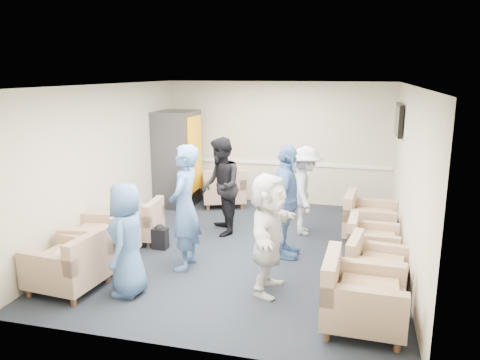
% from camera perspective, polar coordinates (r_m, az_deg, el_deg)
% --- Properties ---
extents(floor, '(6.00, 6.00, 0.00)m').
position_cam_1_polar(floor, '(7.96, 0.69, -8.33)').
color(floor, black).
rests_on(floor, ground).
extents(ceiling, '(6.00, 6.00, 0.00)m').
position_cam_1_polar(ceiling, '(7.41, 0.74, 11.49)').
color(ceiling, silver).
rests_on(ceiling, back_wall).
extents(back_wall, '(5.00, 0.02, 2.70)m').
position_cam_1_polar(back_wall, '(10.47, 4.59, 4.50)').
color(back_wall, beige).
rests_on(back_wall, floor).
extents(front_wall, '(5.00, 0.02, 2.70)m').
position_cam_1_polar(front_wall, '(4.81, -7.76, -5.94)').
color(front_wall, beige).
rests_on(front_wall, floor).
extents(left_wall, '(0.02, 6.00, 2.70)m').
position_cam_1_polar(left_wall, '(8.50, -15.91, 2.03)').
color(left_wall, beige).
rests_on(left_wall, floor).
extents(right_wall, '(0.02, 6.00, 2.70)m').
position_cam_1_polar(right_wall, '(7.41, 19.86, 0.17)').
color(right_wall, beige).
rests_on(right_wall, floor).
extents(chair_rail, '(4.98, 0.04, 0.06)m').
position_cam_1_polar(chair_rail, '(10.52, 4.52, 2.06)').
color(chair_rail, white).
rests_on(chair_rail, back_wall).
extents(tv, '(0.10, 1.00, 0.58)m').
position_cam_1_polar(tv, '(9.07, 18.79, 6.96)').
color(tv, black).
rests_on(tv, right_wall).
extents(armchair_left_near, '(0.96, 0.96, 0.70)m').
position_cam_1_polar(armchair_left_near, '(6.80, -19.86, -9.83)').
color(armchair_left_near, '#9D7F65').
rests_on(armchair_left_near, floor).
extents(armchair_left_mid, '(1.08, 1.08, 0.76)m').
position_cam_1_polar(armchair_left_mid, '(7.51, -16.01, -7.13)').
color(armchair_left_mid, '#9D7F65').
rests_on(armchair_left_mid, floor).
extents(armchair_left_far, '(0.85, 0.85, 0.62)m').
position_cam_1_polar(armchair_left_far, '(8.40, -12.15, -5.21)').
color(armchair_left_far, '#9D7F65').
rests_on(armchair_left_far, floor).
extents(armchair_right_near, '(0.95, 0.95, 0.73)m').
position_cam_1_polar(armchair_right_near, '(5.70, 14.22, -13.83)').
color(armchair_right_near, '#9D7F65').
rests_on(armchair_right_near, floor).
extents(armchair_right_midnear, '(0.88, 0.88, 0.62)m').
position_cam_1_polar(armchair_right_midnear, '(6.69, 15.99, -10.32)').
color(armchair_right_midnear, '#9D7F65').
rests_on(armchair_right_midnear, floor).
extents(armchair_right_midfar, '(0.80, 0.80, 0.61)m').
position_cam_1_polar(armchair_right_midfar, '(7.59, 15.54, -7.47)').
color(armchair_right_midfar, '#9D7F65').
rests_on(armchair_right_midfar, floor).
extents(armchair_right_far, '(0.95, 0.95, 0.70)m').
position_cam_1_polar(armchair_right_far, '(8.55, 15.21, -4.78)').
color(armchair_right_far, '#9D7F65').
rests_on(armchair_right_far, floor).
extents(armchair_corner, '(1.17, 1.17, 0.73)m').
position_cam_1_polar(armchair_corner, '(10.32, -1.95, -1.17)').
color(armchair_corner, '#9D7F65').
rests_on(armchair_corner, floor).
extents(vending_machine, '(0.84, 0.99, 2.08)m').
position_cam_1_polar(vending_machine, '(10.37, -7.64, 2.62)').
color(vending_machine, '#4B4B52').
rests_on(vending_machine, floor).
extents(backpack, '(0.25, 0.19, 0.43)m').
position_cam_1_polar(backpack, '(7.99, -9.71, -6.75)').
color(backpack, black).
rests_on(backpack, floor).
extents(pillow, '(0.37, 0.44, 0.11)m').
position_cam_1_polar(pillow, '(6.75, -20.02, -8.45)').
color(pillow, beige).
rests_on(pillow, armchair_left_near).
extents(person_front_left, '(0.60, 0.81, 1.52)m').
position_cam_1_polar(person_front_left, '(6.35, -13.60, -7.04)').
color(person_front_left, '#4267A0').
rests_on(person_front_left, floor).
extents(person_mid_left, '(0.47, 0.70, 1.88)m').
position_cam_1_polar(person_mid_left, '(6.97, -6.76, -3.37)').
color(person_mid_left, '#4267A0').
rests_on(person_mid_left, floor).
extents(person_back_left, '(0.96, 1.06, 1.77)m').
position_cam_1_polar(person_back_left, '(8.43, -2.36, -0.78)').
color(person_back_left, black).
rests_on(person_back_left, floor).
extents(person_back_right, '(0.73, 1.11, 1.62)m').
position_cam_1_polar(person_back_right, '(8.52, 7.97, -1.29)').
color(person_back_right, silver).
rests_on(person_back_right, floor).
extents(person_mid_right, '(0.46, 1.07, 1.82)m').
position_cam_1_polar(person_mid_right, '(7.38, 5.64, -2.67)').
color(person_mid_right, '#4267A0').
rests_on(person_mid_right, floor).
extents(person_front_right, '(0.57, 1.54, 1.64)m').
position_cam_1_polar(person_front_right, '(6.22, 3.48, -6.56)').
color(person_front_right, silver).
rests_on(person_front_right, floor).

